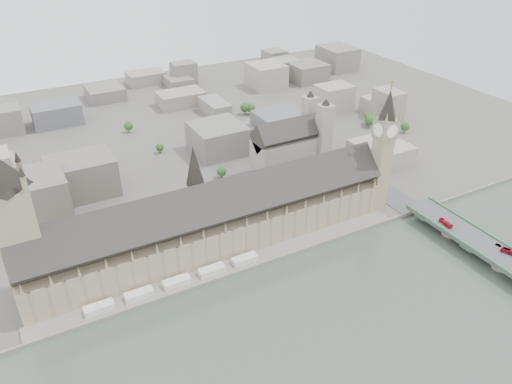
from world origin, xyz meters
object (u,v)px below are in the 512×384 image
victoria_tower (16,225)px  elizabeth_tower (384,143)px  palace_of_westminster (215,221)px  car_silver (498,245)px  car_approach (371,168)px  westminster_bridge (493,256)px  red_bus_south (510,252)px  westminster_abbey (292,146)px  red_bus_north (446,223)px

victoria_tower → elizabeth_tower: bearing=-4.0°
palace_of_westminster → car_silver: size_ratio=66.97×
victoria_tower → car_approach: (287.26, 21.71, -44.26)m
westminster_bridge → red_bus_south: size_ratio=26.41×
victoria_tower → westminster_abbey: bearing=16.5°
westminster_abbey → red_bus_north: 151.43m
victoria_tower → car_silver: victoria_tower is taller
palace_of_westminster → car_approach: 168.02m
car_approach → red_bus_south: bearing=-108.5°
westminster_abbey → red_bus_north: bearing=-72.6°
palace_of_westminster → victoria_tower: 126.41m
red_bus_south → elizabeth_tower: bearing=83.6°
westminster_bridge → car_approach: bearing=88.6°
car_silver → victoria_tower: bearing=148.6°
car_silver → car_approach: size_ratio=0.82×
red_bus_north → car_approach: size_ratio=2.46×
car_approach → elizabeth_tower: bearing=-143.9°
elizabeth_tower → red_bus_north: 75.51m
palace_of_westminster → westminster_bridge: bearing=-33.5°
red_bus_north → red_bus_south: bearing=-70.1°
palace_of_westminster → car_silver: palace_of_westminster is taller
red_bus_north → car_silver: red_bus_north is taller
car_silver → red_bus_north: bearing=98.5°
westminster_bridge → car_approach: (3.26, 135.21, 5.82)m
elizabeth_tower → car_silver: bearing=-71.9°
car_silver → elizabeth_tower: bearing=97.6°
westminster_bridge → car_silver: 9.03m
elizabeth_tower → car_silver: size_ratio=27.17×
elizabeth_tower → victoria_tower: elizabeth_tower is taller
car_silver → westminster_abbey: bearing=97.2°
victoria_tower → car_approach: bearing=4.3°
westminster_abbey → car_approach: size_ratio=14.18×
elizabeth_tower → red_bus_south: (29.57, -103.37, -46.12)m
victoria_tower → westminster_bridge: bearing=-21.8°
red_bus_north → elizabeth_tower: bearing=113.5°
red_bus_north → car_approach: bearing=90.5°
elizabeth_tower → red_bus_north: elizabeth_tower is taller
westminster_bridge → car_silver: size_ratio=82.14×
palace_of_westminster → car_approach: palace_of_westminster is taller
westminster_abbey → elizabeth_tower: bearing=-72.7°
westminster_bridge → red_bus_north: size_ratio=27.49×
elizabeth_tower → westminster_bridge: size_ratio=0.33×
palace_of_westminster → westminster_abbey: (110.92, 75.30, 2.38)m
westminster_abbey → red_bus_south: size_ratio=5.53×
victoria_tower → car_approach: size_ratio=20.85×
victoria_tower → westminster_abbey: (232.92, 69.00, -30.12)m
palace_of_westminster → red_bus_north: 170.82m
westminster_bridge → car_silver: (6.55, 2.30, 5.78)m
victoria_tower → red_bus_north: victoria_tower is taller
red_bus_south → car_approach: (-2.31, 143.09, -1.02)m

